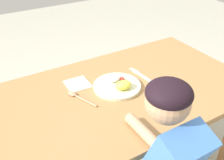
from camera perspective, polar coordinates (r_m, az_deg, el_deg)
dining_table at (r=1.58m, az=2.63°, el=-5.90°), size 1.43×0.85×0.75m
plate at (r=1.50m, az=1.26°, el=-1.17°), size 0.27×0.27×0.06m
fork at (r=1.63m, az=6.10°, el=1.08°), size 0.03×0.19×0.01m
spoon at (r=1.45m, az=-7.46°, el=-3.38°), size 0.09×0.20×0.02m
napkin at (r=1.55m, az=-7.30°, el=-0.84°), size 0.13×0.14×0.00m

